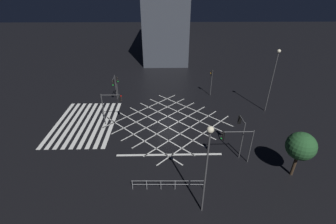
{
  "coord_description": "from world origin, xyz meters",
  "views": [
    {
      "loc": [
        25.75,
        -0.53,
        15.79
      ],
      "look_at": [
        0.0,
        0.0,
        1.5
      ],
      "focal_mm": 24.0,
      "sensor_mm": 36.0,
      "label": 1
    }
  ],
  "objects_px": {
    "traffic_light_ne_main": "(241,128)",
    "traffic_light_sw_main": "(114,84)",
    "street_tree_near": "(301,146)",
    "traffic_light_ne_cross": "(235,139)",
    "traffic_light_nw_cross": "(211,78)",
    "traffic_light_sw_cross": "(117,83)",
    "street_lamp_east": "(274,71)",
    "traffic_light_median_south": "(112,102)",
    "street_lamp_west": "(207,157)"
  },
  "relations": [
    {
      "from": "traffic_light_ne_main",
      "to": "traffic_light_sw_main",
      "type": "bearing_deg",
      "value": 50.27
    },
    {
      "from": "traffic_light_sw_main",
      "to": "street_tree_near",
      "type": "height_order",
      "value": "street_tree_near"
    },
    {
      "from": "traffic_light_ne_cross",
      "to": "traffic_light_nw_cross",
      "type": "height_order",
      "value": "traffic_light_nw_cross"
    },
    {
      "from": "traffic_light_nw_cross",
      "to": "traffic_light_sw_cross",
      "type": "distance_m",
      "value": 15.11
    },
    {
      "from": "traffic_light_ne_cross",
      "to": "street_tree_near",
      "type": "xyz_separation_m",
      "value": [
        1.85,
        5.3,
        0.47
      ]
    },
    {
      "from": "street_tree_near",
      "to": "traffic_light_ne_main",
      "type": "bearing_deg",
      "value": -128.37
    },
    {
      "from": "traffic_light_ne_cross",
      "to": "traffic_light_sw_cross",
      "type": "height_order",
      "value": "traffic_light_ne_cross"
    },
    {
      "from": "traffic_light_ne_main",
      "to": "traffic_light_sw_cross",
      "type": "distance_m",
      "value": 20.99
    },
    {
      "from": "traffic_light_sw_cross",
      "to": "street_lamp_east",
      "type": "bearing_deg",
      "value": -12.82
    },
    {
      "from": "traffic_light_ne_cross",
      "to": "street_lamp_east",
      "type": "bearing_deg",
      "value": -125.82
    },
    {
      "from": "traffic_light_median_south",
      "to": "traffic_light_nw_cross",
      "type": "height_order",
      "value": "traffic_light_nw_cross"
    },
    {
      "from": "traffic_light_ne_main",
      "to": "traffic_light_sw_cross",
      "type": "relative_size",
      "value": 1.21
    },
    {
      "from": "traffic_light_sw_cross",
      "to": "street_lamp_east",
      "type": "distance_m",
      "value": 23.01
    },
    {
      "from": "traffic_light_sw_cross",
      "to": "traffic_light_sw_main",
      "type": "relative_size",
      "value": 0.89
    },
    {
      "from": "street_lamp_east",
      "to": "street_tree_near",
      "type": "distance_m",
      "value": 13.24
    },
    {
      "from": "traffic_light_sw_main",
      "to": "street_lamp_west",
      "type": "height_order",
      "value": "street_lamp_west"
    },
    {
      "from": "traffic_light_sw_main",
      "to": "street_lamp_east",
      "type": "distance_m",
      "value": 22.81
    },
    {
      "from": "traffic_light_ne_cross",
      "to": "traffic_light_sw_cross",
      "type": "relative_size",
      "value": 1.09
    },
    {
      "from": "traffic_light_median_south",
      "to": "traffic_light_sw_main",
      "type": "height_order",
      "value": "traffic_light_median_south"
    },
    {
      "from": "street_tree_near",
      "to": "traffic_light_nw_cross",
      "type": "bearing_deg",
      "value": -166.07
    },
    {
      "from": "traffic_light_median_south",
      "to": "street_tree_near",
      "type": "bearing_deg",
      "value": -26.97
    },
    {
      "from": "traffic_light_nw_cross",
      "to": "traffic_light_ne_main",
      "type": "relative_size",
      "value": 1.01
    },
    {
      "from": "traffic_light_median_south",
      "to": "traffic_light_ne_cross",
      "type": "distance_m",
      "value": 15.43
    },
    {
      "from": "traffic_light_median_south",
      "to": "traffic_light_ne_cross",
      "type": "height_order",
      "value": "traffic_light_median_south"
    },
    {
      "from": "traffic_light_median_south",
      "to": "traffic_light_sw_main",
      "type": "xyz_separation_m",
      "value": [
        -6.75,
        -1.08,
        -0.29
      ]
    },
    {
      "from": "traffic_light_sw_cross",
      "to": "traffic_light_sw_main",
      "type": "bearing_deg",
      "value": -95.35
    },
    {
      "from": "traffic_light_median_south",
      "to": "street_lamp_east",
      "type": "bearing_deg",
      "value": 8.62
    },
    {
      "from": "traffic_light_ne_cross",
      "to": "traffic_light_ne_main",
      "type": "relative_size",
      "value": 0.9
    },
    {
      "from": "traffic_light_nw_cross",
      "to": "street_lamp_west",
      "type": "xyz_separation_m",
      "value": [
        22.09,
        -4.71,
        2.46
      ]
    },
    {
      "from": "traffic_light_nw_cross",
      "to": "street_lamp_east",
      "type": "relative_size",
      "value": 0.49
    },
    {
      "from": "traffic_light_ne_main",
      "to": "street_lamp_west",
      "type": "bearing_deg",
      "value": 145.79
    },
    {
      "from": "traffic_light_nw_cross",
      "to": "street_tree_near",
      "type": "xyz_separation_m",
      "value": [
        18.29,
        4.54,
        0.26
      ]
    },
    {
      "from": "street_lamp_east",
      "to": "traffic_light_ne_cross",
      "type": "bearing_deg",
      "value": -35.82
    },
    {
      "from": "traffic_light_ne_cross",
      "to": "traffic_light_sw_main",
      "type": "xyz_separation_m",
      "value": [
        -14.41,
        -14.47,
        0.01
      ]
    },
    {
      "from": "traffic_light_median_south",
      "to": "street_tree_near",
      "type": "relative_size",
      "value": 0.93
    },
    {
      "from": "street_lamp_west",
      "to": "traffic_light_sw_main",
      "type": "bearing_deg",
      "value": -152.31
    },
    {
      "from": "traffic_light_sw_main",
      "to": "street_tree_near",
      "type": "xyz_separation_m",
      "value": [
        16.26,
        19.77,
        0.46
      ]
    },
    {
      "from": "traffic_light_ne_main",
      "to": "traffic_light_sw_cross",
      "type": "height_order",
      "value": "traffic_light_ne_main"
    },
    {
      "from": "traffic_light_nw_cross",
      "to": "street_tree_near",
      "type": "relative_size",
      "value": 0.93
    },
    {
      "from": "traffic_light_ne_cross",
      "to": "traffic_light_sw_cross",
      "type": "distance_m",
      "value": 21.43
    },
    {
      "from": "traffic_light_ne_main",
      "to": "street_tree_near",
      "type": "height_order",
      "value": "street_tree_near"
    },
    {
      "from": "traffic_light_sw_main",
      "to": "street_lamp_west",
      "type": "xyz_separation_m",
      "value": [
        20.06,
        10.53,
        2.65
      ]
    },
    {
      "from": "traffic_light_sw_main",
      "to": "street_tree_near",
      "type": "distance_m",
      "value": 25.61
    },
    {
      "from": "traffic_light_median_south",
      "to": "street_lamp_east",
      "type": "height_order",
      "value": "street_lamp_east"
    },
    {
      "from": "traffic_light_ne_main",
      "to": "street_lamp_west",
      "type": "height_order",
      "value": "street_lamp_west"
    },
    {
      "from": "traffic_light_sw_main",
      "to": "street_lamp_east",
      "type": "bearing_deg",
      "value": 81.01
    },
    {
      "from": "traffic_light_sw_main",
      "to": "street_tree_near",
      "type": "bearing_deg",
      "value": 50.56
    },
    {
      "from": "traffic_light_sw_main",
      "to": "traffic_light_ne_main",
      "type": "bearing_deg",
      "value": 50.27
    },
    {
      "from": "traffic_light_sw_cross",
      "to": "traffic_light_sw_main",
      "type": "distance_m",
      "value": 1.56
    },
    {
      "from": "traffic_light_nw_cross",
      "to": "street_lamp_west",
      "type": "relative_size",
      "value": 0.54
    }
  ]
}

